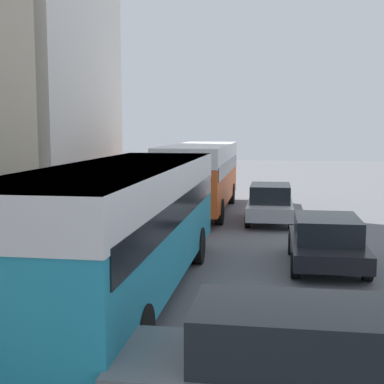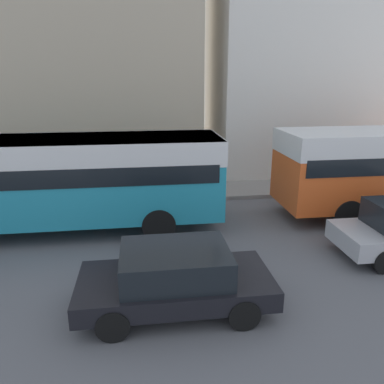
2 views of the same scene
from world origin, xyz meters
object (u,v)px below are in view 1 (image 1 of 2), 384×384
(bus_lead, at_px, (123,212))
(bus_following, at_px, (201,168))
(car_far_curb, at_px, (270,203))
(pedestrian_near_curb, at_px, (77,214))
(car_crossing, at_px, (292,364))
(car_distant, at_px, (327,240))

(bus_lead, xyz_separation_m, bus_following, (0.02, 12.09, 0.02))
(bus_following, relative_size, car_far_curb, 2.33)
(bus_lead, distance_m, bus_following, 12.09)
(bus_following, distance_m, pedestrian_near_curb, 7.53)
(bus_following, relative_size, car_crossing, 2.08)
(car_crossing, distance_m, car_far_curb, 14.50)
(car_crossing, relative_size, car_distant, 1.11)
(bus_lead, distance_m, car_crossing, 5.83)
(car_crossing, height_order, car_far_curb, car_crossing)
(car_distant, relative_size, pedestrian_near_curb, 2.53)
(car_crossing, bearing_deg, pedestrian_near_curb, -146.48)
(car_crossing, distance_m, car_distant, 8.06)
(car_crossing, xyz_separation_m, pedestrian_near_curb, (-6.53, 9.86, 0.14))
(bus_lead, relative_size, pedestrian_near_curb, 6.63)
(bus_lead, relative_size, bus_following, 1.13)
(car_far_curb, height_order, car_distant, car_far_curb)
(car_far_curb, distance_m, car_distant, 6.71)
(car_distant, height_order, pedestrian_near_curb, pedestrian_near_curb)
(bus_following, height_order, pedestrian_near_curb, bus_following)
(car_distant, xyz_separation_m, pedestrian_near_curb, (-7.70, 1.88, 0.22))
(bus_lead, xyz_separation_m, car_far_curb, (3.07, 9.93, -1.14))
(car_crossing, xyz_separation_m, car_far_curb, (-0.39, 14.50, -0.02))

